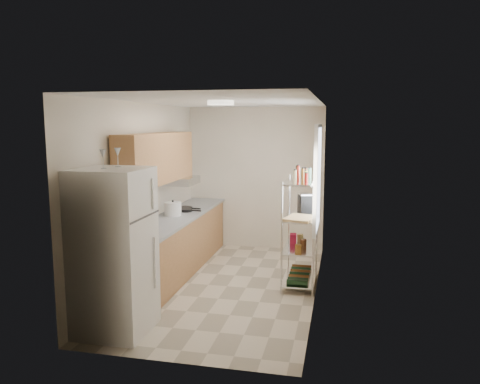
# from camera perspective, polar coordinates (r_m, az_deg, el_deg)

# --- Properties ---
(room) EXTENTS (2.52, 4.42, 2.62)m
(room) POSITION_cam_1_polar(r_m,az_deg,el_deg) (6.50, -1.64, -0.56)
(room) COLOR beige
(room) RESTS_ON ground
(counter_run) EXTENTS (0.63, 3.51, 0.90)m
(counter_run) POSITION_cam_1_polar(r_m,az_deg,el_deg) (7.35, -7.79, -6.33)
(counter_run) COLOR #AE784A
(counter_run) RESTS_ON ground
(upper_cabinets) EXTENTS (0.33, 2.20, 0.72)m
(upper_cabinets) POSITION_cam_1_polar(r_m,az_deg,el_deg) (6.86, -10.05, 4.08)
(upper_cabinets) COLOR #AE784A
(upper_cabinets) RESTS_ON room
(range_hood) EXTENTS (0.50, 0.60, 0.12)m
(range_hood) POSITION_cam_1_polar(r_m,az_deg,el_deg) (7.62, -7.31, 1.39)
(range_hood) COLOR #B7BABC
(range_hood) RESTS_ON room
(window) EXTENTS (0.06, 1.00, 1.46)m
(window) POSITION_cam_1_polar(r_m,az_deg,el_deg) (6.63, 9.44, 1.69)
(window) COLOR white
(window) RESTS_ON room
(bakers_rack) EXTENTS (0.45, 0.90, 1.73)m
(bakers_rack) POSITION_cam_1_polar(r_m,az_deg,el_deg) (6.65, 7.43, -2.09)
(bakers_rack) COLOR silver
(bakers_rack) RESTS_ON ground
(ceiling_dome) EXTENTS (0.34, 0.34, 0.05)m
(ceiling_dome) POSITION_cam_1_polar(r_m,az_deg,el_deg) (6.13, -2.38, 10.81)
(ceiling_dome) COLOR white
(ceiling_dome) RESTS_ON room
(refrigerator) EXTENTS (0.75, 0.75, 1.83)m
(refrigerator) POSITION_cam_1_polar(r_m,az_deg,el_deg) (5.36, -15.12, -6.99)
(refrigerator) COLOR silver
(refrigerator) RESTS_ON ground
(wine_glass_a) EXTENTS (0.07, 0.07, 0.21)m
(wine_glass_a) POSITION_cam_1_polar(r_m,az_deg,el_deg) (5.16, -16.35, 3.87)
(wine_glass_a) COLOR silver
(wine_glass_a) RESTS_ON refrigerator
(wine_glass_b) EXTENTS (0.08, 0.08, 0.21)m
(wine_glass_b) POSITION_cam_1_polar(r_m,az_deg,el_deg) (5.31, -14.68, 4.10)
(wine_glass_b) COLOR silver
(wine_glass_b) RESTS_ON refrigerator
(rice_cooker) EXTENTS (0.26, 0.26, 0.21)m
(rice_cooker) POSITION_cam_1_polar(r_m,az_deg,el_deg) (7.26, -8.18, -2.05)
(rice_cooker) COLOR silver
(rice_cooker) RESTS_ON counter_run
(frying_pan_large) EXTENTS (0.26, 0.26, 0.04)m
(frying_pan_large) POSITION_cam_1_polar(r_m,az_deg,el_deg) (7.77, -6.71, -1.96)
(frying_pan_large) COLOR black
(frying_pan_large) RESTS_ON counter_run
(frying_pan_small) EXTENTS (0.22, 0.22, 0.04)m
(frying_pan_small) POSITION_cam_1_polar(r_m,az_deg,el_deg) (7.58, -6.60, -2.22)
(frying_pan_small) COLOR black
(frying_pan_small) RESTS_ON counter_run
(cutting_board) EXTENTS (0.47, 0.55, 0.03)m
(cutting_board) POSITION_cam_1_polar(r_m,az_deg,el_deg) (6.44, 7.38, -3.18)
(cutting_board) COLOR tan
(cutting_board) RESTS_ON bakers_rack
(espresso_machine) EXTENTS (0.23, 0.28, 0.29)m
(espresso_machine) POSITION_cam_1_polar(r_m,az_deg,el_deg) (6.89, 7.90, -1.34)
(espresso_machine) COLOR black
(espresso_machine) RESTS_ON bakers_rack
(storage_bag) EXTENTS (0.10, 0.13, 0.14)m
(storage_bag) POSITION_cam_1_polar(r_m,az_deg,el_deg) (6.93, 6.49, -5.66)
(storage_bag) COLOR maroon
(storage_bag) RESTS_ON bakers_rack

